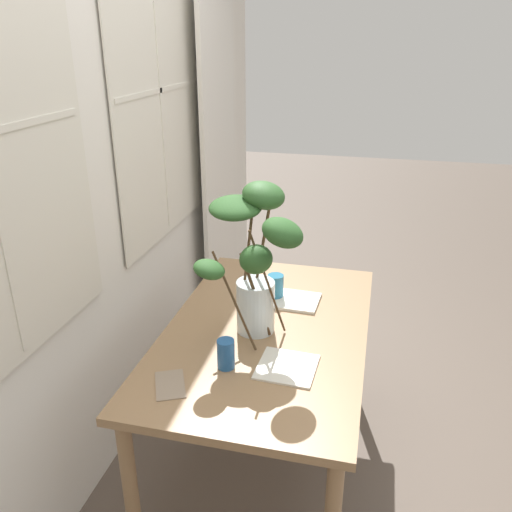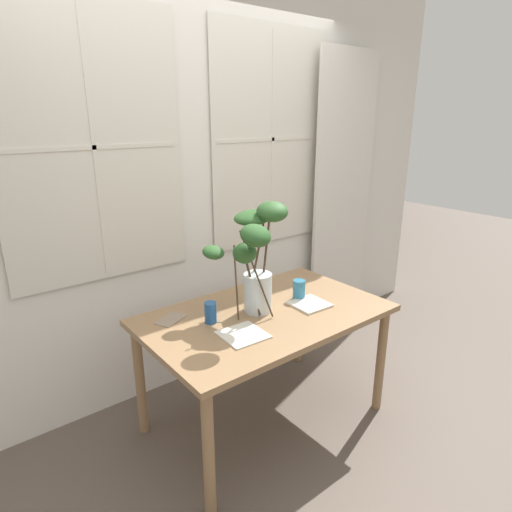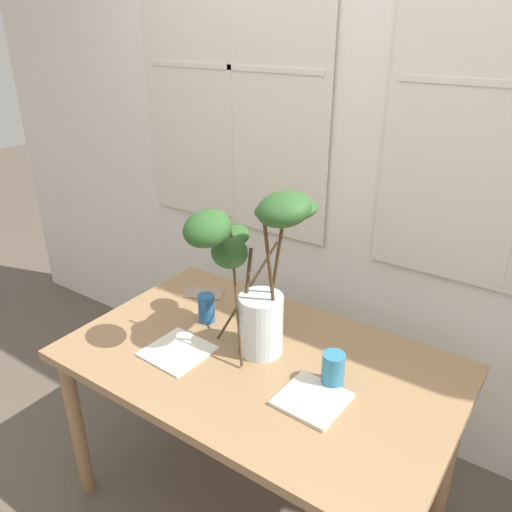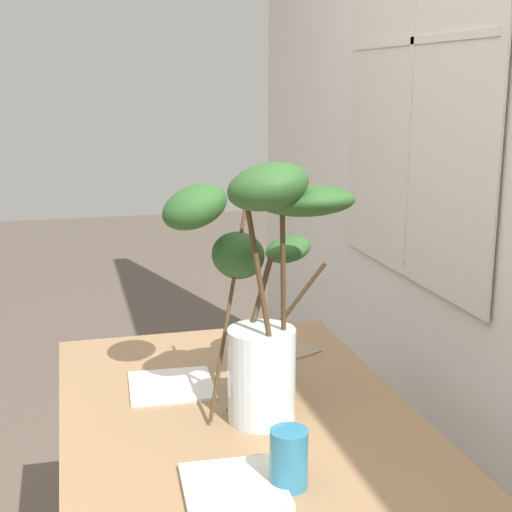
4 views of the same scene
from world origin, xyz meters
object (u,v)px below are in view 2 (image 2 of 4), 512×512
drinking_glass_blue_right (299,290)px  plate_square_left (243,335)px  dining_table (265,325)px  vase_with_branches (256,256)px  drinking_glass_blue_left (211,313)px  plate_square_right (310,304)px

drinking_glass_blue_right → plate_square_left: (-0.55, -0.16, -0.06)m
dining_table → vase_with_branches: size_ratio=2.15×
drinking_glass_blue_left → dining_table: bearing=-15.7°
plate_square_left → plate_square_right: (0.54, 0.05, 0.00)m
dining_table → vase_with_branches: bearing=130.8°
vase_with_branches → drinking_glass_blue_right: vase_with_branches is taller
drinking_glass_blue_right → plate_square_right: size_ratio=0.60×
drinking_glass_blue_left → plate_square_left: size_ratio=0.54×
dining_table → plate_square_right: size_ratio=6.92×
dining_table → plate_square_left: bearing=-152.5°
drinking_glass_blue_right → plate_square_left: 0.58m
drinking_glass_blue_right → plate_square_right: drinking_glass_blue_right is taller
vase_with_branches → drinking_glass_blue_right: bearing=-4.4°
drinking_glass_blue_left → vase_with_branches: bearing=-9.2°
vase_with_branches → plate_square_right: bearing=-23.7°
dining_table → drinking_glass_blue_left: 0.36m
drinking_glass_blue_left → drinking_glass_blue_right: (0.60, -0.07, 0.00)m
vase_with_branches → plate_square_right: 0.48m
vase_with_branches → drinking_glass_blue_left: vase_with_branches is taller
drinking_glass_blue_left → drinking_glass_blue_right: bearing=-6.6°
drinking_glass_blue_right → vase_with_branches: bearing=175.6°
dining_table → vase_with_branches: vase_with_branches is taller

